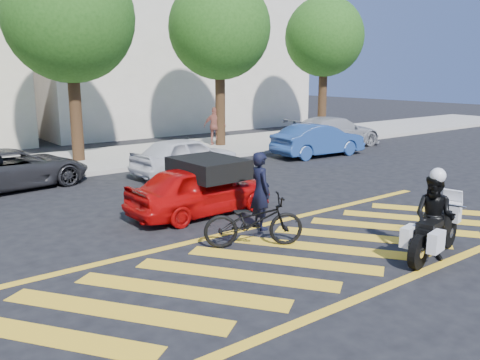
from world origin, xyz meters
TOP-DOWN VIEW (x-y plane):
  - ground at (0.00, 0.00)m, footprint 90.00×90.00m
  - sidewalk at (0.00, 12.00)m, footprint 60.00×5.00m
  - crosswalk at (-0.04, 0.00)m, footprint 12.33×4.00m
  - building_right at (9.00, 21.00)m, footprint 16.00×8.00m
  - tree_center at (0.13, 12.06)m, footprint 4.60×4.60m
  - tree_right at (6.63, 12.06)m, footprint 4.40×4.40m
  - tree_far_right at (13.13, 12.06)m, footprint 4.00×4.00m
  - officer_bike at (0.32, 1.77)m, footprint 0.53×0.70m
  - bicycle at (-0.54, 0.94)m, footprint 2.06×1.56m
  - police_motorcycle at (1.69, -1.61)m, footprint 2.08×0.84m
  - officer_moto at (1.67, -1.60)m, footprint 0.74×0.87m
  - red_convertible at (-0.12, 3.50)m, footprint 3.68×1.58m
  - parked_mid_left at (-2.96, 9.20)m, footprint 4.52×2.54m
  - parked_mid_right at (2.11, 7.80)m, footprint 3.94×1.95m
  - parked_right at (8.41, 7.80)m, footprint 4.08×1.66m
  - parked_far_right at (10.82, 9.15)m, footprint 4.88×2.23m
  - pedestrian_right at (6.28, 12.12)m, footprint 1.01×0.97m

SIDE VIEW (x-z plane):
  - ground at x=0.00m, z-range 0.00..0.00m
  - crosswalk at x=-0.04m, z-range 0.00..0.01m
  - sidewalk at x=0.00m, z-range 0.00..0.15m
  - police_motorcycle at x=1.69m, z-range 0.04..0.97m
  - bicycle at x=-0.54m, z-range 0.00..1.04m
  - parked_mid_left at x=-2.96m, z-range 0.00..1.19m
  - red_convertible at x=-0.12m, z-range 0.00..1.24m
  - parked_mid_right at x=2.11m, z-range 0.00..1.29m
  - parked_right at x=8.41m, z-range 0.00..1.32m
  - parked_far_right at x=10.82m, z-range 0.00..1.38m
  - officer_moto at x=1.67m, z-range 0.00..1.59m
  - officer_bike at x=0.32m, z-range 0.00..1.72m
  - pedestrian_right at x=6.28m, z-range 0.15..1.84m
  - tree_far_right at x=13.13m, z-range 1.39..8.49m
  - tree_right at x=6.63m, z-range 1.34..8.75m
  - tree_center at x=0.13m, z-range 1.31..8.88m
  - building_right at x=9.00m, z-range 0.00..11.00m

